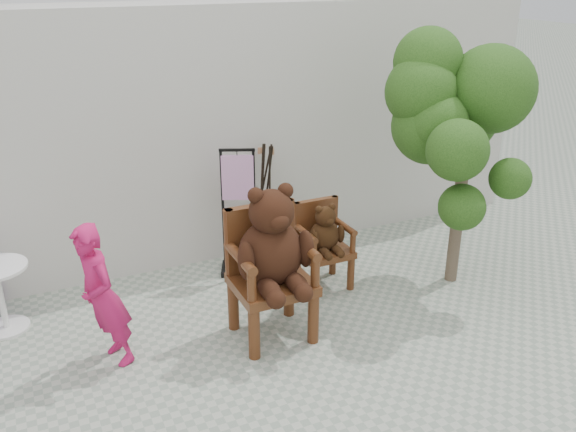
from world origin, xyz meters
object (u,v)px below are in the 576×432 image
object	(u,v)px
chair_big	(271,253)
display_stand	(239,226)
chair_small	(323,237)
person	(102,296)
tree	(454,110)
stool_bucket	(266,210)

from	to	relation	value
chair_big	display_stand	world-z (taller)	chair_big
chair_small	display_stand	bearing A→B (deg)	136.83
chair_big	display_stand	size ratio (longest dim) A/B	1.03
person	display_stand	size ratio (longest dim) A/B	0.92
chair_small	tree	bearing A→B (deg)	-19.18
chair_big	person	distance (m)	1.56
chair_big	tree	distance (m)	2.47
display_stand	tree	xyz separation A→B (m)	(2.00, -1.13, 1.40)
chair_small	tree	xyz separation A→B (m)	(1.27, -0.44, 1.39)
display_stand	tree	distance (m)	2.69
display_stand	person	bearing A→B (deg)	-122.70
person	display_stand	bearing A→B (deg)	107.62
stool_bucket	tree	bearing A→B (deg)	-39.85
chair_big	person	world-z (taller)	chair_big
person	tree	xyz separation A→B (m)	(3.74, 0.05, 1.29)
chair_small	stool_bucket	size ratio (longest dim) A/B	0.68
stool_bucket	tree	xyz separation A→B (m)	(1.59, -1.32, 1.34)
chair_big	tree	size ratio (longest dim) A/B	0.56
display_stand	stool_bucket	world-z (taller)	display_stand
stool_bucket	person	bearing A→B (deg)	-147.44
person	tree	distance (m)	3.95
chair_small	person	xyz separation A→B (m)	(-2.47, -0.49, 0.11)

